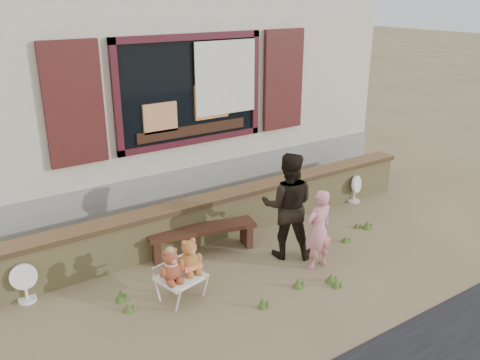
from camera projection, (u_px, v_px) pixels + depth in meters
ground at (264, 260)px, 6.99m from camera, size 80.00×80.00×0.00m
shopfront at (128, 73)px, 9.79m from camera, size 8.04×5.13×4.00m
brick_wall at (225, 213)px, 7.65m from camera, size 7.10×0.36×0.67m
bench at (202, 234)px, 7.11m from camera, size 1.56×0.65×0.39m
folding_chair at (181, 278)px, 6.04m from camera, size 0.59×0.55×0.31m
teddy_bear_left at (171, 265)px, 5.86m from camera, size 0.36×0.33×0.42m
teddy_bear_right at (189, 255)px, 6.04m from camera, size 0.38×0.35×0.44m
child at (319, 229)px, 6.65m from camera, size 0.40×0.27×1.11m
adult at (288, 206)px, 6.89m from camera, size 0.93×0.90×1.50m
fan_left at (25, 282)px, 5.99m from camera, size 0.33×0.21×0.51m
fan_right at (355, 189)px, 8.86m from camera, size 0.31×0.21×0.49m
grass_tufts at (281, 270)px, 6.64m from camera, size 4.10×1.35×0.16m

